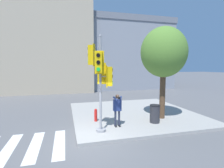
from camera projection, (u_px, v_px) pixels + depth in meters
name	position (u px, v px, depth m)	size (l,w,h in m)	color
ground_plane	(88.00, 141.00, 7.60)	(160.00, 160.00, 0.00)	#5B5B5E
sidewalk_corner	(133.00, 113.00, 11.86)	(8.00, 8.00, 0.15)	#9E9B96
traffic_signal_pole	(101.00, 74.00, 8.08)	(1.14, 1.12, 4.52)	#939399
person_photographer	(117.00, 107.00, 8.96)	(0.50, 0.53, 1.66)	black
street_tree	(164.00, 53.00, 10.11)	(2.65, 2.65, 5.37)	brown
fire_hydrant	(96.00, 115.00, 9.85)	(0.17, 0.23, 0.72)	red
trash_bin	(155.00, 114.00, 9.62)	(0.56, 0.56, 0.99)	#2D2D33
building_left	(27.00, 21.00, 23.18)	(16.46, 10.25, 18.49)	tan
building_right	(112.00, 55.00, 27.27)	(16.31, 9.67, 10.02)	gray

